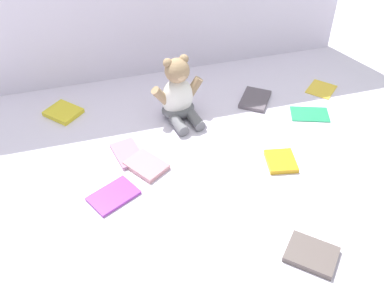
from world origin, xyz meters
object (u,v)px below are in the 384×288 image
at_px(book_case_5, 281,161).
at_px(book_case_0, 312,254).
at_px(book_case_2, 114,196).
at_px(book_case_6, 310,114).
at_px(teddy_bear, 178,96).
at_px(book_case_8, 128,153).
at_px(book_case_4, 321,89).
at_px(book_case_1, 146,165).
at_px(book_case_7, 63,112).
at_px(book_case_3, 255,99).

bearing_deg(book_case_5, book_case_0, 88.77).
bearing_deg(book_case_2, book_case_6, 78.11).
bearing_deg(book_case_5, teddy_bear, -42.46).
relative_size(book_case_0, book_case_8, 0.99).
relative_size(book_case_0, book_case_4, 1.19).
distance_m(teddy_bear, book_case_5, 0.42).
relative_size(teddy_bear, book_case_1, 1.90).
height_order(book_case_0, book_case_6, book_case_0).
height_order(book_case_4, book_case_8, book_case_8).
bearing_deg(book_case_6, book_case_8, -67.80).
relative_size(book_case_2, book_case_6, 1.02).
bearing_deg(book_case_8, book_case_5, -31.99).
xyz_separation_m(teddy_bear, book_case_6, (0.46, -0.13, -0.08)).
bearing_deg(book_case_1, book_case_5, -46.62).
bearing_deg(book_case_7, book_case_6, -58.48).
bearing_deg(book_case_5, book_case_3, -87.78).
relative_size(book_case_1, book_case_3, 0.93).
relative_size(book_case_3, book_case_7, 1.16).
bearing_deg(book_case_0, book_case_6, -163.95).
xyz_separation_m(teddy_bear, book_case_5, (0.25, -0.33, -0.08)).
xyz_separation_m(book_case_3, book_case_5, (-0.05, -0.34, 0.00)).
xyz_separation_m(book_case_2, book_case_3, (0.58, 0.34, 0.00)).
relative_size(book_case_5, book_case_8, 0.79).
xyz_separation_m(teddy_bear, book_case_0, (0.18, -0.67, -0.08)).
relative_size(book_case_5, book_case_7, 0.89).
bearing_deg(book_case_5, book_case_2, 10.41).
distance_m(book_case_0, book_case_6, 0.62).
height_order(book_case_2, book_case_7, book_case_7).
relative_size(book_case_4, book_case_6, 0.79).
relative_size(teddy_bear, book_case_2, 1.70).
bearing_deg(book_case_3, book_case_5, -62.62).
relative_size(book_case_4, book_case_8, 0.84).
height_order(teddy_bear, book_case_3, teddy_bear).
relative_size(teddy_bear, book_case_7, 2.04).
relative_size(teddy_bear, book_case_6, 1.73).
bearing_deg(book_case_4, book_case_2, 69.44).
distance_m(book_case_7, book_case_8, 0.34).
height_order(teddy_bear, book_case_6, teddy_bear).
distance_m(teddy_bear, book_case_6, 0.48).
distance_m(teddy_bear, book_case_0, 0.70).
height_order(teddy_bear, book_case_8, teddy_bear).
distance_m(book_case_2, book_case_3, 0.67).
bearing_deg(book_case_3, book_case_2, -114.15).
bearing_deg(book_case_4, book_case_1, 65.96).
relative_size(book_case_5, book_case_6, 0.75).
relative_size(book_case_1, book_case_8, 0.97).
bearing_deg(book_case_0, book_case_2, -83.95).
relative_size(book_case_1, book_case_5, 1.22).
xyz_separation_m(book_case_5, book_case_7, (-0.65, 0.45, 0.00)).
xyz_separation_m(book_case_2, book_case_6, (0.74, 0.20, -0.00)).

